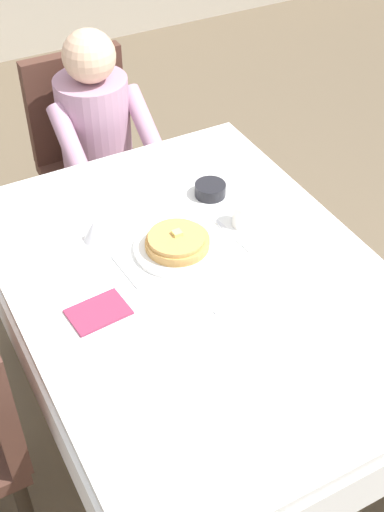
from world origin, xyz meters
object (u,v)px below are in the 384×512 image
(syrup_pitcher, at_px, (95,230))
(spoon_near_edge, at_px, (239,308))
(plate_breakfast, at_px, (178,248))
(dining_table_main, at_px, (198,297))
(diner_person, at_px, (99,136))
(knife_right_of_plate, at_px, (232,235))
(bowl_butter, at_px, (210,190))
(chair_diner, at_px, (88,147))
(breakfast_stack, at_px, (177,241))
(fork_left_of_plate, at_px, (126,272))
(cup_coffee, at_px, (245,214))

(syrup_pitcher, distance_m, spoon_near_edge, 0.55)
(plate_breakfast, bearing_deg, dining_table_main, -90.30)
(diner_person, distance_m, knife_right_of_plate, 0.90)
(plate_breakfast, height_order, bowl_butter, bowl_butter)
(syrup_pitcher, relative_size, spoon_near_edge, 0.53)
(spoon_near_edge, bearing_deg, bowl_butter, 84.14)
(dining_table_main, xyz_separation_m, chair_diner, (0.08, 1.17, -0.12))
(plate_breakfast, height_order, breakfast_stack, breakfast_stack)
(bowl_butter, xyz_separation_m, knife_right_of_plate, (-0.05, -0.23, -0.02))
(knife_right_of_plate, bearing_deg, chair_diner, -0.19)
(plate_breakfast, bearing_deg, chair_diner, 85.64)
(bowl_butter, height_order, knife_right_of_plate, bowl_butter)
(fork_left_of_plate, bearing_deg, bowl_butter, -65.54)
(diner_person, xyz_separation_m, cup_coffee, (0.18, -0.86, 0.11))
(plate_breakfast, relative_size, cup_coffee, 2.48)
(cup_coffee, distance_m, spoon_near_edge, 0.40)
(plate_breakfast, height_order, fork_left_of_plate, plate_breakfast)
(plate_breakfast, xyz_separation_m, cup_coffee, (0.26, 0.01, 0.03))
(chair_diner, xyz_separation_m, bowl_butter, (0.16, -0.82, 0.23))
(breakfast_stack, bearing_deg, diner_person, 84.78)
(diner_person, bearing_deg, spoon_near_edge, 88.04)
(breakfast_stack, relative_size, cup_coffee, 1.85)
(chair_diner, distance_m, spoon_near_edge, 1.37)
(cup_coffee, bearing_deg, syrup_pitcher, 161.03)
(diner_person, bearing_deg, bowl_butter, 103.48)
(breakfast_stack, xyz_separation_m, cup_coffee, (0.26, 0.01, 0.00))
(spoon_near_edge, bearing_deg, diner_person, 102.83)
(syrup_pitcher, relative_size, fork_left_of_plate, 0.44)
(fork_left_of_plate, relative_size, spoon_near_edge, 1.20)
(chair_diner, relative_size, syrup_pitcher, 11.63)
(dining_table_main, xyz_separation_m, fork_left_of_plate, (-0.19, 0.12, 0.09))
(diner_person, xyz_separation_m, breakfast_stack, (-0.08, -0.88, 0.11))
(plate_breakfast, height_order, cup_coffee, cup_coffee)
(spoon_near_edge, bearing_deg, chair_diner, 103.05)
(diner_person, bearing_deg, chair_diner, -90.00)
(breakfast_stack, relative_size, spoon_near_edge, 1.39)
(diner_person, distance_m, spoon_near_edge, 1.20)
(chair_diner, height_order, spoon_near_edge, chair_diner)
(dining_table_main, distance_m, fork_left_of_plate, 0.24)
(dining_table_main, bearing_deg, knife_right_of_plate, 32.34)
(breakfast_stack, distance_m, spoon_near_edge, 0.32)
(diner_person, distance_m, syrup_pitcher, 0.77)
(plate_breakfast, bearing_deg, diner_person, 84.87)
(chair_diner, distance_m, syrup_pitcher, 0.94)
(breakfast_stack, xyz_separation_m, syrup_pitcher, (-0.21, 0.18, -0.00))
(plate_breakfast, xyz_separation_m, syrup_pitcher, (-0.21, 0.17, 0.03))
(diner_person, distance_m, cup_coffee, 0.89)
(plate_breakfast, xyz_separation_m, spoon_near_edge, (0.04, -0.32, -0.01))
(plate_breakfast, bearing_deg, cup_coffee, 2.52)
(chair_diner, bearing_deg, bowl_butter, 100.98)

